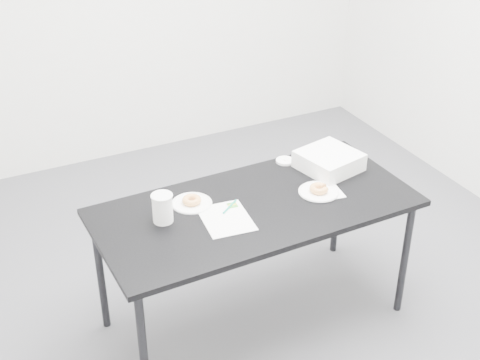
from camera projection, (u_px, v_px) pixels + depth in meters
name	position (u px, v px, depth m)	size (l,w,h in m)	color
floor	(242.00, 298.00, 3.81)	(4.00, 4.00, 0.00)	#4E4E53
table	(256.00, 214.00, 3.33)	(1.61, 0.79, 0.73)	black
scorecard	(226.00, 219.00, 3.20)	(0.22, 0.28, 0.00)	white
logo_patch	(232.00, 205.00, 3.30)	(0.05, 0.05, 0.00)	green
pen	(230.00, 207.00, 3.28)	(0.01, 0.01, 0.13)	#0C856D
napkin	(327.00, 192.00, 3.40)	(0.14, 0.14, 0.00)	white
plate_near	(319.00, 192.00, 3.40)	(0.21, 0.21, 0.01)	white
donut_near	(319.00, 189.00, 3.39)	(0.10, 0.10, 0.03)	#D88644
plate_far	(192.00, 203.00, 3.31)	(0.20, 0.20, 0.01)	white
donut_far	(192.00, 200.00, 3.30)	(0.09, 0.09, 0.03)	#D88644
coffee_cup	(163.00, 208.00, 3.14)	(0.10, 0.10, 0.15)	white
cup_lid	(285.00, 161.00, 3.68)	(0.10, 0.10, 0.01)	white
bakery_box	(329.00, 161.00, 3.60)	(0.29, 0.29, 0.10)	white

